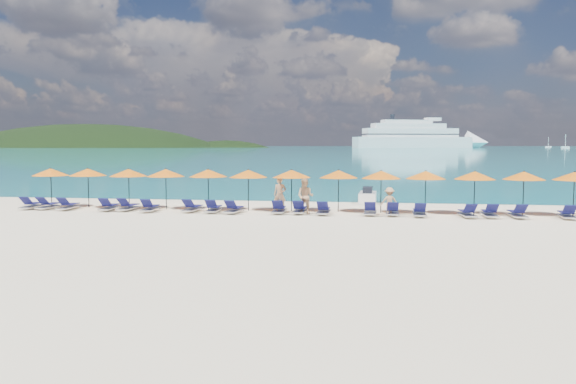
# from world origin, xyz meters

# --- Properties ---
(ground) EXTENTS (1400.00, 1400.00, 0.00)m
(ground) POSITION_xyz_m (0.00, 0.00, 0.00)
(ground) COLOR beige
(sea) EXTENTS (1600.00, 1300.00, 0.01)m
(sea) POSITION_xyz_m (0.00, 660.00, 0.01)
(sea) COLOR #1FA9B2
(sea) RESTS_ON ground
(headland_main) EXTENTS (374.00, 242.00, 126.50)m
(headland_main) POSITION_xyz_m (-300.00, 540.00, -38.00)
(headland_main) COLOR black
(headland_main) RESTS_ON ground
(headland_small) EXTENTS (162.00, 126.00, 85.50)m
(headland_small) POSITION_xyz_m (-150.00, 560.00, -35.00)
(headland_small) COLOR black
(headland_small) RESTS_ON ground
(cruise_ship) EXTENTS (138.35, 65.39, 38.59)m
(cruise_ship) POSITION_xyz_m (54.79, 539.93, 10.04)
(cruise_ship) COLOR white
(cruise_ship) RESTS_ON ground
(sailboat_near) EXTENTS (6.54, 2.18, 12.00)m
(sailboat_near) POSITION_xyz_m (167.04, 483.21, 1.23)
(sailboat_near) COLOR white
(sailboat_near) RESTS_ON ground
(sailboat_far) EXTENTS (6.01, 2.00, 11.01)m
(sailboat_far) POSITION_xyz_m (186.51, 596.22, 1.13)
(sailboat_far) COLOR white
(sailboat_far) RESTS_ON ground
(jetski) EXTENTS (1.09, 2.73, 0.96)m
(jetski) POSITION_xyz_m (3.94, 9.79, 0.40)
(jetski) COLOR white
(jetski) RESTS_ON ground
(beachgoer_a) EXTENTS (0.73, 0.53, 1.84)m
(beachgoer_a) POSITION_xyz_m (-0.66, 4.52, 0.92)
(beachgoer_a) COLOR tan
(beachgoer_a) RESTS_ON ground
(beachgoer_b) EXTENTS (0.99, 0.70, 1.84)m
(beachgoer_b) POSITION_xyz_m (0.80, 3.74, 0.92)
(beachgoer_b) COLOR tan
(beachgoer_b) RESTS_ON ground
(beachgoer_c) EXTENTS (0.94, 0.46, 1.44)m
(beachgoer_c) POSITION_xyz_m (5.07, 3.69, 0.72)
(beachgoer_c) COLOR tan
(beachgoer_c) RESTS_ON ground
(umbrella_0) EXTENTS (2.10, 2.10, 2.28)m
(umbrella_0) POSITION_xyz_m (-13.96, 4.76, 2.02)
(umbrella_0) COLOR black
(umbrella_0) RESTS_ON ground
(umbrella_1) EXTENTS (2.10, 2.10, 2.28)m
(umbrella_1) POSITION_xyz_m (-11.80, 4.95, 2.02)
(umbrella_1) COLOR black
(umbrella_1) RESTS_ON ground
(umbrella_2) EXTENTS (2.10, 2.10, 2.28)m
(umbrella_2) POSITION_xyz_m (-9.27, 4.77, 2.02)
(umbrella_2) COLOR black
(umbrella_2) RESTS_ON ground
(umbrella_3) EXTENTS (2.10, 2.10, 2.28)m
(umbrella_3) POSITION_xyz_m (-7.12, 4.83, 2.02)
(umbrella_3) COLOR black
(umbrella_3) RESTS_ON ground
(umbrella_4) EXTENTS (2.10, 2.10, 2.28)m
(umbrella_4) POSITION_xyz_m (-4.71, 4.88, 2.02)
(umbrella_4) COLOR black
(umbrella_4) RESTS_ON ground
(umbrella_5) EXTENTS (2.10, 2.10, 2.28)m
(umbrella_5) POSITION_xyz_m (-2.42, 4.71, 2.02)
(umbrella_5) COLOR black
(umbrella_5) RESTS_ON ground
(umbrella_6) EXTENTS (2.10, 2.10, 2.28)m
(umbrella_6) POSITION_xyz_m (-0.11, 4.97, 2.02)
(umbrella_6) COLOR black
(umbrella_6) RESTS_ON ground
(umbrella_7) EXTENTS (2.10, 2.10, 2.28)m
(umbrella_7) POSITION_xyz_m (2.42, 4.98, 2.02)
(umbrella_7) COLOR black
(umbrella_7) RESTS_ON ground
(umbrella_8) EXTENTS (2.10, 2.10, 2.28)m
(umbrella_8) POSITION_xyz_m (4.66, 4.75, 2.02)
(umbrella_8) COLOR black
(umbrella_8) RESTS_ON ground
(umbrella_9) EXTENTS (2.10, 2.10, 2.28)m
(umbrella_9) POSITION_xyz_m (6.93, 4.84, 2.02)
(umbrella_9) COLOR black
(umbrella_9) RESTS_ON ground
(umbrella_10) EXTENTS (2.10, 2.10, 2.28)m
(umbrella_10) POSITION_xyz_m (9.37, 4.79, 2.02)
(umbrella_10) COLOR black
(umbrella_10) RESTS_ON ground
(umbrella_11) EXTENTS (2.10, 2.10, 2.28)m
(umbrella_11) POSITION_xyz_m (11.78, 4.90, 2.02)
(umbrella_11) COLOR black
(umbrella_11) RESTS_ON ground
(umbrella_12) EXTENTS (2.10, 2.10, 2.28)m
(umbrella_12) POSITION_xyz_m (14.16, 4.83, 2.02)
(umbrella_12) COLOR black
(umbrella_12) RESTS_ON ground
(lounger_0) EXTENTS (0.69, 1.72, 0.66)m
(lounger_0) POSITION_xyz_m (-14.58, 3.77, 0.24)
(lounger_0) COLOR silver
(lounger_0) RESTS_ON ground
(lounger_1) EXTENTS (0.74, 1.74, 0.66)m
(lounger_1) POSITION_xyz_m (-13.54, 3.75, 0.24)
(lounger_1) COLOR silver
(lounger_1) RESTS_ON ground
(lounger_2) EXTENTS (0.68, 1.72, 0.66)m
(lounger_2) POSITION_xyz_m (-12.32, 3.65, 0.24)
(lounger_2) COLOR silver
(lounger_2) RESTS_ON ground
(lounger_3) EXTENTS (0.72, 1.74, 0.66)m
(lounger_3) POSITION_xyz_m (-9.93, 3.63, 0.24)
(lounger_3) COLOR silver
(lounger_3) RESTS_ON ground
(lounger_4) EXTENTS (0.72, 1.73, 0.66)m
(lounger_4) POSITION_xyz_m (-8.88, 3.77, 0.24)
(lounger_4) COLOR silver
(lounger_4) RESTS_ON ground
(lounger_5) EXTENTS (0.72, 1.73, 0.66)m
(lounger_5) POSITION_xyz_m (-7.52, 3.46, 0.24)
(lounger_5) COLOR silver
(lounger_5) RESTS_ON ground
(lounger_6) EXTENTS (0.78, 1.75, 0.66)m
(lounger_6) POSITION_xyz_m (-5.26, 3.74, 0.24)
(lounger_6) COLOR silver
(lounger_6) RESTS_ON ground
(lounger_7) EXTENTS (0.68, 1.72, 0.66)m
(lounger_7) POSITION_xyz_m (-4.06, 3.61, 0.24)
(lounger_7) COLOR silver
(lounger_7) RESTS_ON ground
(lounger_8) EXTENTS (0.78, 1.75, 0.66)m
(lounger_8) POSITION_xyz_m (-2.92, 3.47, 0.24)
(lounger_8) COLOR silver
(lounger_8) RESTS_ON ground
(lounger_9) EXTENTS (0.68, 1.72, 0.66)m
(lounger_9) POSITION_xyz_m (-0.59, 3.75, 0.24)
(lounger_9) COLOR silver
(lounger_9) RESTS_ON ground
(lounger_10) EXTENTS (0.65, 1.71, 0.66)m
(lounger_10) POSITION_xyz_m (0.50, 3.82, 0.24)
(lounger_10) COLOR silver
(lounger_10) RESTS_ON ground
(lounger_11) EXTENTS (0.64, 1.71, 0.66)m
(lounger_11) POSITION_xyz_m (1.75, 3.62, 0.24)
(lounger_11) COLOR silver
(lounger_11) RESTS_ON ground
(lounger_12) EXTENTS (0.66, 1.71, 0.66)m
(lounger_12) POSITION_xyz_m (4.12, 3.74, 0.24)
(lounger_12) COLOR silver
(lounger_12) RESTS_ON ground
(lounger_13) EXTENTS (0.63, 1.70, 0.66)m
(lounger_13) POSITION_xyz_m (5.22, 3.76, 0.24)
(lounger_13) COLOR silver
(lounger_13) RESTS_ON ground
(lounger_14) EXTENTS (0.64, 1.71, 0.66)m
(lounger_14) POSITION_xyz_m (6.54, 3.56, 0.24)
(lounger_14) COLOR silver
(lounger_14) RESTS_ON ground
(lounger_15) EXTENTS (0.78, 1.75, 0.66)m
(lounger_15) POSITION_xyz_m (8.85, 3.53, 0.24)
(lounger_15) COLOR silver
(lounger_15) RESTS_ON ground
(lounger_16) EXTENTS (0.63, 1.70, 0.66)m
(lounger_16) POSITION_xyz_m (9.93, 3.68, 0.24)
(lounger_16) COLOR silver
(lounger_16) RESTS_ON ground
(lounger_17) EXTENTS (0.72, 1.73, 0.66)m
(lounger_17) POSITION_xyz_m (11.22, 3.70, 0.24)
(lounger_17) COLOR silver
(lounger_17) RESTS_ON ground
(lounger_18) EXTENTS (0.77, 1.75, 0.66)m
(lounger_18) POSITION_xyz_m (13.52, 3.74, 0.24)
(lounger_18) COLOR silver
(lounger_18) RESTS_ON ground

